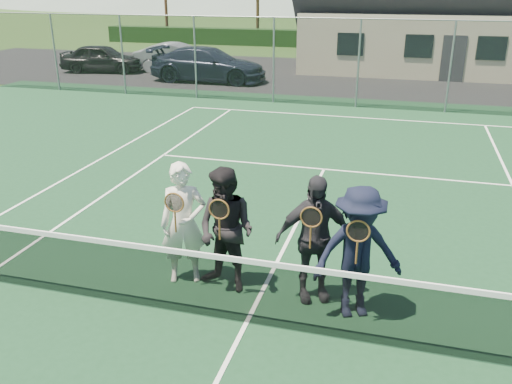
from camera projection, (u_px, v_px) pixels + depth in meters
ground at (370, 78)px, 24.96m from camera, size 220.00×220.00×0.00m
court_surface at (246, 324)px, 7.00m from camera, size 30.00×30.00×0.02m
tarmac_carpark at (286, 74)px, 25.96m from camera, size 40.00×12.00×0.01m
hedge_row at (385, 41)px, 35.53m from camera, size 40.00×1.20×1.10m
car_a at (102, 58)px, 26.41m from camera, size 4.16×2.23×1.35m
car_b at (178, 58)px, 26.51m from camera, size 4.29×1.87×1.37m
car_c at (208, 65)px, 23.88m from camera, size 5.15×2.13×1.49m
court_markings at (246, 323)px, 7.00m from camera, size 11.03×23.83×0.01m
tennis_net at (246, 288)px, 6.81m from camera, size 11.68×0.08×1.10m
perimeter_fence at (358, 64)px, 18.57m from camera, size 30.07×0.07×3.02m
player_a at (184, 223)px, 7.72m from camera, size 0.77×0.63×1.80m
player_b at (226, 230)px, 7.51m from camera, size 1.03×0.90×1.80m
player_c at (314, 239)px, 7.27m from camera, size 1.14×0.82×1.80m
player_d at (358, 253)px, 6.88m from camera, size 1.33×1.07×1.80m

